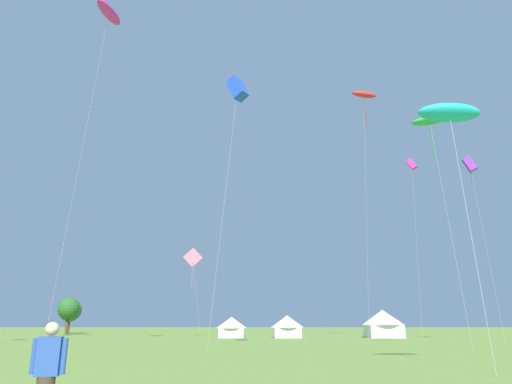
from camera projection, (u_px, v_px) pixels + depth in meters
The scene contains 14 objects.
kite_red_parafoil at pixel (363, 95), 63.14m from camera, with size 3.90×2.41×32.66m.
kite_green_parafoil at pixel (428, 121), 36.99m from camera, with size 3.00×2.48×17.88m.
kite_cyan_parafoil at pixel (448, 113), 19.14m from camera, with size 2.68×1.92×10.65m.
kite_blue_box at pixel (236, 89), 35.24m from camera, with size 2.63×1.86×20.12m.
kite_purple_box at pixel (468, 165), 47.00m from camera, with size 1.53×1.35×18.28m.
kite_magenta_box at pixel (410, 165), 57.60m from camera, with size 1.77×1.51×21.73m.
kite_magenta_parafoil at pixel (108, 13), 43.40m from camera, with size 3.21×3.95×30.64m.
kite_pink_diamond at pixel (192, 259), 61.50m from camera, with size 2.85×2.02×11.51m.
person_spectator at pixel (45, 380), 7.25m from camera, with size 0.57×0.28×1.73m.
festival_tent_center at pixel (230, 326), 55.44m from camera, with size 3.75×3.75×2.44m.
festival_tent_right at pixel (286, 325), 55.48m from camera, with size 4.01×4.01×2.61m.
festival_tent_left at pixel (382, 322), 55.61m from camera, with size 5.03×5.03×3.27m.
tree_distant_left at pixel (69, 310), 79.98m from camera, with size 3.88×3.88×5.83m.
tree_distant_right at pixel (67, 308), 71.32m from camera, with size 3.30×3.30×5.58m.
Camera 1 is at (-0.09, -2.37, 1.71)m, focal length 32.13 mm.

